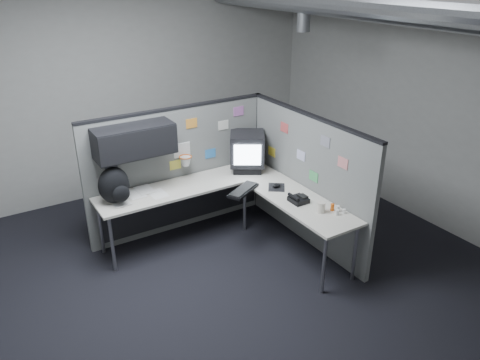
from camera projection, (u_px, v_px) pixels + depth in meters
room at (285, 83)px, 4.71m from camera, size 5.62×5.62×3.22m
partition_back at (168, 160)px, 5.73m from camera, size 2.44×0.42×1.63m
partition_right at (306, 179)px, 5.66m from camera, size 0.07×2.23×1.63m
desk at (218, 197)px, 5.67m from camera, size 2.31×2.11×0.73m
monitor at (247, 151)px, 6.05m from camera, size 0.59×0.59×0.49m
keyboard at (243, 190)px, 5.53m from camera, size 0.50×0.38×0.04m
mouse at (277, 186)px, 5.63m from camera, size 0.30×0.30×0.05m
phone at (298, 199)px, 5.28m from camera, size 0.18×0.20×0.09m
bottles at (337, 209)px, 5.06m from camera, size 0.13×0.16×0.08m
cup at (321, 207)px, 5.05m from camera, size 0.11×0.11×0.12m
papers at (140, 195)px, 5.45m from camera, size 0.64×0.45×0.01m
backpack at (115, 186)px, 5.19m from camera, size 0.38×0.35×0.43m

